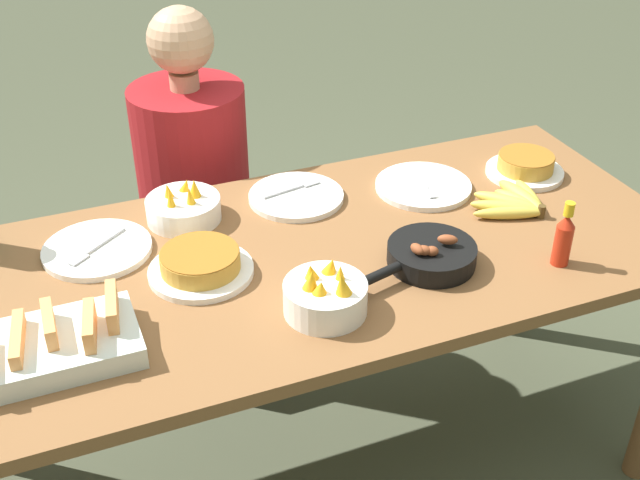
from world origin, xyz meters
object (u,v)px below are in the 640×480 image
(skillet, at_px, (430,255))
(fruit_bowl_mango, at_px, (325,295))
(melon_tray, at_px, (54,345))
(empty_plate_near_front, at_px, (296,196))
(frittata_plate_side, at_px, (200,264))
(empty_plate_far_right, at_px, (423,186))
(frittata_plate_center, at_px, (525,166))
(empty_plate_far_left, at_px, (97,249))
(person_figure, at_px, (198,225))
(fruit_bowl_citrus, at_px, (184,208))
(banana_bunch, at_px, (516,203))
(hot_sauce_bottle, at_px, (564,238))

(skillet, distance_m, fruit_bowl_mango, 0.31)
(melon_tray, height_order, fruit_bowl_mango, fruit_bowl_mango)
(empty_plate_near_front, bearing_deg, frittata_plate_side, -143.13)
(empty_plate_far_right, bearing_deg, frittata_plate_center, -6.17)
(empty_plate_near_front, bearing_deg, empty_plate_far_left, -173.38)
(melon_tray, distance_m, person_figure, 1.03)
(frittata_plate_center, xyz_separation_m, frittata_plate_side, (-0.99, -0.14, 0.00))
(empty_plate_far_left, bearing_deg, fruit_bowl_citrus, 17.19)
(skillet, bearing_deg, melon_tray, -14.39)
(fruit_bowl_citrus, bearing_deg, empty_plate_far_left, -162.81)
(skillet, bearing_deg, banana_bunch, -171.52)
(frittata_plate_center, relative_size, empty_plate_far_right, 0.83)
(empty_plate_far_left, xyz_separation_m, fruit_bowl_citrus, (0.24, 0.07, 0.03))
(empty_plate_near_front, bearing_deg, frittata_plate_center, -9.55)
(hot_sauce_bottle, xyz_separation_m, person_figure, (-0.66, 0.95, -0.35))
(empty_plate_near_front, distance_m, fruit_bowl_citrus, 0.31)
(frittata_plate_center, height_order, fruit_bowl_citrus, fruit_bowl_citrus)
(banana_bunch, distance_m, person_figure, 1.03)
(person_figure, bearing_deg, hot_sauce_bottle, -54.93)
(empty_plate_near_front, relative_size, fruit_bowl_mango, 1.40)
(melon_tray, relative_size, frittata_plate_side, 1.37)
(empty_plate_far_left, bearing_deg, empty_plate_far_right, -0.91)
(melon_tray, bearing_deg, hot_sauce_bottle, -4.92)
(fruit_bowl_mango, bearing_deg, person_figure, 94.61)
(empty_plate_far_right, bearing_deg, skillet, -115.93)
(frittata_plate_side, distance_m, empty_plate_near_front, 0.41)
(person_figure, bearing_deg, empty_plate_far_right, -43.03)
(melon_tray, relative_size, empty_plate_near_front, 1.31)
(skillet, xyz_separation_m, person_figure, (-0.37, 0.84, -0.31))
(melon_tray, bearing_deg, fruit_bowl_citrus, 49.32)
(banana_bunch, height_order, fruit_bowl_mango, fruit_bowl_mango)
(frittata_plate_side, distance_m, person_figure, 0.75)
(skillet, xyz_separation_m, fruit_bowl_citrus, (-0.49, 0.42, 0.01))
(frittata_plate_side, bearing_deg, frittata_plate_center, 7.90)
(banana_bunch, distance_m, frittata_plate_side, 0.85)
(frittata_plate_side, height_order, fruit_bowl_mango, fruit_bowl_mango)
(banana_bunch, relative_size, skillet, 0.66)
(empty_plate_far_right, xyz_separation_m, person_figure, (-0.53, 0.50, -0.29))
(skillet, distance_m, fruit_bowl_citrus, 0.65)
(empty_plate_far_right, relative_size, person_figure, 0.22)
(frittata_plate_center, bearing_deg, empty_plate_far_left, 177.73)
(frittata_plate_side, bearing_deg, empty_plate_far_right, 14.11)
(fruit_bowl_mango, xyz_separation_m, hot_sauce_bottle, (0.59, -0.04, 0.03))
(hot_sauce_bottle, bearing_deg, person_figure, 125.07)
(melon_tray, relative_size, fruit_bowl_citrus, 1.76)
(frittata_plate_center, relative_size, frittata_plate_side, 0.89)
(skillet, height_order, person_figure, person_figure)
(empty_plate_far_right, xyz_separation_m, fruit_bowl_mango, (-0.46, -0.41, 0.03))
(skillet, xyz_separation_m, empty_plate_far_left, (-0.73, 0.35, -0.02))
(hot_sauce_bottle, bearing_deg, banana_bunch, 79.58)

